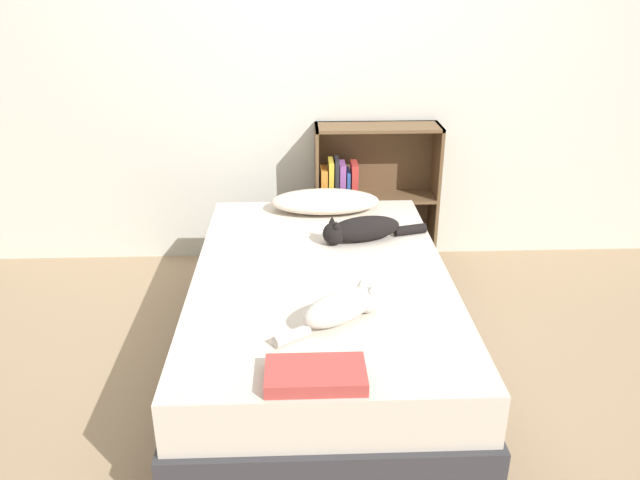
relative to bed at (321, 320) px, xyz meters
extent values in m
plane|color=#997F60|center=(0.00, 0.00, -0.26)|extent=(8.00, 8.00, 0.00)
cube|color=silver|center=(0.00, 1.35, 0.99)|extent=(8.00, 0.06, 2.50)
cube|color=#333338|center=(0.00, 0.00, -0.11)|extent=(1.24, 1.99, 0.30)
cube|color=beige|center=(0.00, 0.00, 0.15)|extent=(1.21, 1.93, 0.23)
ellipsoid|color=beige|center=(0.06, 0.80, 0.32)|extent=(0.64, 0.32, 0.12)
ellipsoid|color=beige|center=(0.05, -0.46, 0.33)|extent=(0.36, 0.30, 0.14)
sphere|color=beige|center=(0.17, -0.38, 0.33)|extent=(0.12, 0.12, 0.12)
cone|color=beige|center=(0.15, -0.35, 0.39)|extent=(0.04, 0.04, 0.03)
cone|color=beige|center=(0.19, -0.40, 0.39)|extent=(0.04, 0.04, 0.03)
cylinder|color=beige|center=(-0.14, -0.59, 0.29)|extent=(0.15, 0.13, 0.05)
ellipsoid|color=black|center=(0.24, 0.36, 0.33)|extent=(0.42, 0.24, 0.13)
sphere|color=black|center=(0.08, 0.32, 0.32)|extent=(0.12, 0.12, 0.12)
cone|color=black|center=(0.09, 0.29, 0.39)|extent=(0.04, 0.04, 0.03)
cone|color=black|center=(0.07, 0.35, 0.39)|extent=(0.04, 0.04, 0.03)
cylinder|color=black|center=(0.50, 0.43, 0.29)|extent=(0.19, 0.10, 0.05)
cube|color=brown|center=(0.02, 1.18, 0.21)|extent=(0.02, 0.26, 0.94)
cube|color=brown|center=(0.79, 1.18, 0.21)|extent=(0.02, 0.26, 0.94)
cube|color=brown|center=(0.40, 1.18, -0.25)|extent=(0.79, 0.26, 0.02)
cube|color=brown|center=(0.40, 1.18, 0.67)|extent=(0.79, 0.26, 0.02)
cube|color=brown|center=(0.40, 1.18, 0.21)|extent=(0.75, 0.26, 0.02)
cube|color=brown|center=(0.40, 1.30, 0.21)|extent=(0.79, 0.02, 0.94)
cube|color=orange|center=(0.06, 1.14, 0.32)|extent=(0.04, 0.16, 0.20)
cube|color=gold|center=(0.11, 1.14, 0.35)|extent=(0.03, 0.16, 0.25)
cube|color=#232328|center=(0.14, 1.14, 0.36)|extent=(0.03, 0.16, 0.27)
cube|color=#8C4C99|center=(0.18, 1.14, 0.34)|extent=(0.04, 0.16, 0.23)
cube|color=#2D519E|center=(0.22, 1.14, 0.32)|extent=(0.02, 0.16, 0.18)
cube|color=#B7332D|center=(0.26, 1.14, 0.34)|extent=(0.04, 0.16, 0.23)
cube|color=#B2423D|center=(-0.05, -0.85, 0.29)|extent=(0.35, 0.20, 0.05)
camera|label=1|loc=(-0.11, -2.64, 1.60)|focal=35.00mm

